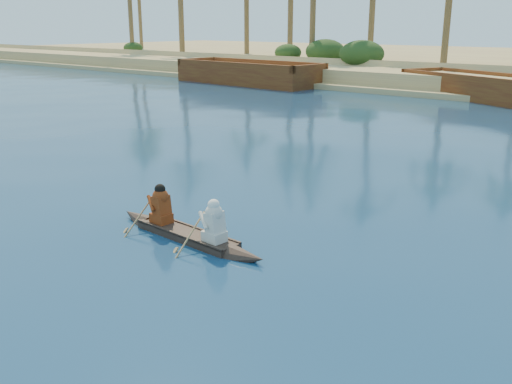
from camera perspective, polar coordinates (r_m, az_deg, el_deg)
The scene contains 4 objects.
ground at distance 15.77m, azimuth 0.90°, elevation 0.28°, with size 160.00×160.00×0.00m, color #0C2D4E.
canoe at distance 12.20m, azimuth -6.94°, elevation -3.61°, with size 4.38×0.76×1.20m.
barge_left at distance 44.59m, azimuth -0.74°, elevation 11.68°, with size 12.25×4.69×2.01m.
barge_mid at distance 37.89m, azimuth 21.60°, elevation 9.60°, with size 11.22×7.63×1.78m.
Camera 1 is at (9.50, -11.80, 4.38)m, focal length 40.00 mm.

